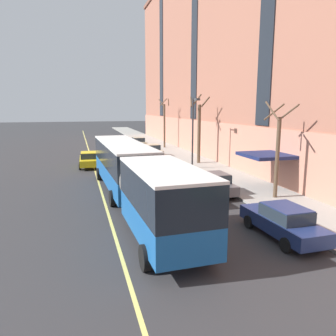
# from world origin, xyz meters

# --- Properties ---
(ground_plane) EXTENTS (260.00, 260.00, 0.00)m
(ground_plane) POSITION_xyz_m (0.00, 0.00, 0.00)
(ground_plane) COLOR #303033
(sidewalk) EXTENTS (4.59, 160.00, 0.15)m
(sidewalk) POSITION_xyz_m (9.15, 3.00, 0.07)
(sidewalk) COLOR #9E9B93
(sidewalk) RESTS_ON ground
(city_bus) EXTENTS (3.56, 19.70, 3.55)m
(city_bus) POSITION_xyz_m (-0.05, 3.84, 2.06)
(city_bus) COLOR #19569E
(city_bus) RESTS_ON ground
(parked_car_navy_1) EXTENTS (2.01, 4.83, 1.56)m
(parked_car_navy_1) POSITION_xyz_m (5.78, -3.16, 0.78)
(parked_car_navy_1) COLOR navy
(parked_car_navy_1) RESTS_ON ground
(parked_car_darkgray_2) EXTENTS (1.95, 4.27, 1.56)m
(parked_car_darkgray_2) POSITION_xyz_m (5.79, 4.76, 0.78)
(parked_car_darkgray_2) COLOR #4C4C51
(parked_car_darkgray_2) RESTS_ON ground
(parked_car_champagne_3) EXTENTS (2.05, 4.58, 1.56)m
(parked_car_champagne_3) POSITION_xyz_m (5.62, 33.02, 0.78)
(parked_car_champagne_3) COLOR #BCAD89
(parked_car_champagne_3) RESTS_ON ground
(parked_car_champagne_5) EXTENTS (2.10, 4.41, 1.56)m
(parked_car_champagne_5) POSITION_xyz_m (5.52, 23.23, 0.78)
(parked_car_champagne_5) COLOR #BCAD89
(parked_car_champagne_5) RESTS_ON ground
(taxi_cab) EXTENTS (2.11, 4.74, 1.56)m
(taxi_cab) POSITION_xyz_m (-2.18, 18.10, 0.78)
(taxi_cab) COLOR yellow
(taxi_cab) RESTS_ON ground
(street_tree_mid_block) EXTENTS (1.75, 1.72, 6.23)m
(street_tree_mid_block) POSITION_xyz_m (9.19, 2.63, 3.27)
(street_tree_mid_block) COLOR brown
(street_tree_mid_block) RESTS_ON sidewalk
(street_tree_far_uptown) EXTENTS (2.12, 1.82, 7.24)m
(street_tree_far_uptown) POSITION_xyz_m (9.15, 16.83, 3.73)
(street_tree_far_uptown) COLOR brown
(street_tree_far_uptown) RESTS_ON sidewalk
(street_tree_far_downtown) EXTENTS (1.59, 1.40, 7.17)m
(street_tree_far_downtown) POSITION_xyz_m (9.18, 30.97, 3.73)
(street_tree_far_downtown) COLOR brown
(street_tree_far_downtown) RESTS_ON sidewalk
(street_lamp) EXTENTS (0.36, 1.48, 6.70)m
(street_lamp) POSITION_xyz_m (7.45, 13.75, 4.27)
(street_lamp) COLOR #2D2D30
(street_lamp) RESTS_ON sidewalk
(lane_centerline) EXTENTS (0.16, 140.00, 0.01)m
(lane_centerline) POSITION_xyz_m (-1.75, 3.00, 0.00)
(lane_centerline) COLOR #E0D66B
(lane_centerline) RESTS_ON ground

